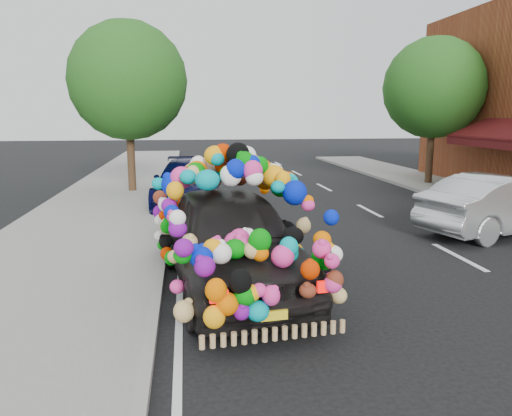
{
  "coord_description": "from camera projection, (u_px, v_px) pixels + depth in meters",
  "views": [
    {
      "loc": [
        -1.86,
        -9.1,
        2.84
      ],
      "look_at": [
        -0.54,
        0.14,
        1.1
      ],
      "focal_mm": 35.0,
      "sensor_mm": 36.0,
      "label": 1
    }
  ],
  "objects": [
    {
      "name": "kerb",
      "position": [
        161.0,
        266.0,
        9.3
      ],
      "size": [
        0.15,
        60.0,
        0.13
      ],
      "primitive_type": "cube",
      "color": "gray",
      "rests_on": "ground"
    },
    {
      "name": "tree_far_b",
      "position": [
        434.0,
        88.0,
        19.76
      ],
      "size": [
        4.0,
        4.0,
        5.9
      ],
      "color": "#332114",
      "rests_on": "ground"
    },
    {
      "name": "tree_near_sidewalk",
      "position": [
        128.0,
        81.0,
        17.62
      ],
      "size": [
        4.2,
        4.2,
        6.13
      ],
      "color": "#332114",
      "rests_on": "ground"
    },
    {
      "name": "plush_art_car",
      "position": [
        231.0,
        217.0,
        8.17
      ],
      "size": [
        2.89,
        5.29,
        2.3
      ],
      "rotation": [
        0.0,
        0.0,
        0.12
      ],
      "color": "black",
      "rests_on": "ground"
    },
    {
      "name": "navy_sedan",
      "position": [
        188.0,
        183.0,
        15.9
      ],
      "size": [
        2.34,
        5.03,
        1.42
      ],
      "primitive_type": "imported",
      "rotation": [
        0.0,
        0.0,
        -0.07
      ],
      "color": "black",
      "rests_on": "ground"
    },
    {
      "name": "ground",
      "position": [
        285.0,
        264.0,
        9.64
      ],
      "size": [
        100.0,
        100.0,
        0.0
      ],
      "primitive_type": "plane",
      "color": "black",
      "rests_on": "ground"
    },
    {
      "name": "sidewalk",
      "position": [
        52.0,
        271.0,
        9.03
      ],
      "size": [
        4.0,
        60.0,
        0.12
      ],
      "primitive_type": "cube",
      "color": "gray",
      "rests_on": "ground"
    },
    {
      "name": "silver_hatchback",
      "position": [
        503.0,
        205.0,
        11.97
      ],
      "size": [
        4.64,
        2.8,
        1.45
      ],
      "primitive_type": "imported",
      "rotation": [
        0.0,
        0.0,
        1.88
      ],
      "color": "#ADAFB4",
      "rests_on": "ground"
    },
    {
      "name": "lane_markings",
      "position": [
        458.0,
        257.0,
        10.14
      ],
      "size": [
        6.0,
        50.0,
        0.01
      ],
      "primitive_type": null,
      "color": "silver",
      "rests_on": "ground"
    }
  ]
}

